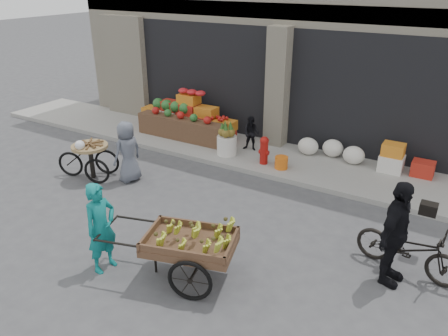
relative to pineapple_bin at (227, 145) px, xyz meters
The scene contains 15 objects.
ground 3.70m from the pineapple_bin, 78.23° to the right, with size 80.00×80.00×0.00m, color #424244.
sidewalk 0.95m from the pineapple_bin, 33.69° to the left, with size 18.00×2.20×0.12m, color gray.
building 5.41m from the pineapple_bin, 80.40° to the left, with size 14.00×6.45×7.00m.
fruit_display 1.92m from the pineapple_bin, 155.76° to the left, with size 3.10×1.12×1.24m.
pineapple_bin is the anchor object (origin of this frame).
fire_hydrant 1.11m from the pineapple_bin, ahead, with size 0.22×0.22×0.71m.
orange_bucket 1.61m from the pineapple_bin, ahead, with size 0.32×0.32×0.30m, color orange.
right_bay_goods 3.54m from the pineapple_bin, 18.10° to the left, with size 3.35×0.60×0.70m.
seated_person 0.75m from the pineapple_bin, 56.31° to the left, with size 0.45×0.35×0.93m, color black.
banana_cart 5.01m from the pineapple_bin, 66.59° to the right, with size 2.52×1.54×0.99m.
vendor_woman 5.13m from the pineapple_bin, 82.63° to the right, with size 0.56×0.37×1.55m, color #0F7876.
tricycle_cart 3.43m from the pineapple_bin, 128.83° to the right, with size 1.45×1.08×0.95m.
vendor_grey 2.68m from the pineapple_bin, 118.88° to the right, with size 0.71×0.46×1.45m, color slate.
bicycle 5.60m from the pineapple_bin, 27.90° to the right, with size 0.60×1.72×0.90m, color black.
cyclist 5.65m from the pineapple_bin, 32.46° to the right, with size 1.02×0.42×1.74m, color black.
Camera 1 is at (4.65, -5.58, 4.49)m, focal length 35.00 mm.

